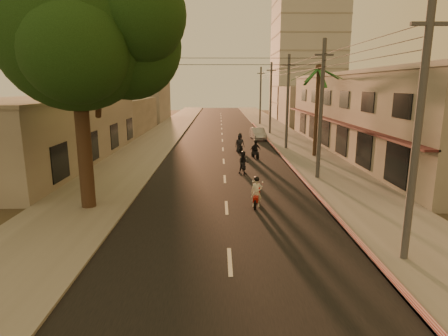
{
  "coord_description": "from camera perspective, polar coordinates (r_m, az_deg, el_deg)",
  "views": [
    {
      "loc": [
        -0.37,
        -16.24,
        6.12
      ],
      "look_at": [
        -0.1,
        4.55,
        1.53
      ],
      "focal_mm": 30.0,
      "sensor_mm": 36.0,
      "label": 1
    }
  ],
  "objects": [
    {
      "name": "scooter_red",
      "position": [
        19.28,
        4.98,
        -3.87
      ],
      "size": [
        0.77,
        1.63,
        1.62
      ],
      "rotation": [
        0.0,
        0.0,
        -0.21
      ],
      "color": "black",
      "rests_on": "ground"
    },
    {
      "name": "broadleaf_tree",
      "position": [
        19.56,
        -20.48,
        18.62
      ],
      "size": [
        9.6,
        8.7,
        12.1
      ],
      "color": "black",
      "rests_on": "ground"
    },
    {
      "name": "filler_left_far",
      "position": [
        69.64,
        -12.22,
        10.01
      ],
      "size": [
        8.0,
        14.0,
        7.0
      ],
      "primitive_type": "cube",
      "color": "#9C968D",
      "rests_on": "ground"
    },
    {
      "name": "scooter_mid_b",
      "position": [
        32.07,
        4.81,
        2.74
      ],
      "size": [
        1.09,
        1.62,
        1.62
      ],
      "rotation": [
        0.0,
        0.0,
        0.27
      ],
      "color": "black",
      "rests_on": "ground"
    },
    {
      "name": "curb_stripe",
      "position": [
        32.28,
        9.02,
        1.54
      ],
      "size": [
        0.2,
        60.0,
        0.2
      ],
      "primitive_type": "cube",
      "color": "red",
      "rests_on": "ground"
    },
    {
      "name": "left_building",
      "position": [
        33.35,
        -24.95,
        5.23
      ],
      "size": [
        8.2,
        24.2,
        5.2
      ],
      "color": "#9C968D",
      "rests_on": "ground"
    },
    {
      "name": "sidewalk_left",
      "position": [
        37.43,
        -11.74,
        2.87
      ],
      "size": [
        5.0,
        140.0,
        0.12
      ],
      "primitive_type": "cube",
      "color": "slate",
      "rests_on": "ground"
    },
    {
      "name": "ground",
      "position": [
        17.36,
        0.52,
        -8.2
      ],
      "size": [
        160.0,
        160.0,
        0.0
      ],
      "primitive_type": "plane",
      "color": "#383023",
      "rests_on": "ground"
    },
    {
      "name": "parked_car",
      "position": [
        43.68,
        5.2,
        5.22
      ],
      "size": [
        1.99,
        4.25,
        1.34
      ],
      "primitive_type": "imported",
      "rotation": [
        0.0,
        0.0,
        0.07
      ],
      "color": "#92959A",
      "rests_on": "ground"
    },
    {
      "name": "sidewalk_right",
      "position": [
        37.57,
        11.37,
        2.92
      ],
      "size": [
        5.0,
        140.0,
        0.12
      ],
      "primitive_type": "cube",
      "color": "slate",
      "rests_on": "ground"
    },
    {
      "name": "scooter_mid_a",
      "position": [
        26.54,
        2.99,
        0.71
      ],
      "size": [
        0.75,
        1.65,
        1.62
      ],
      "rotation": [
        0.0,
        0.0,
        -0.01
      ],
      "color": "black",
      "rests_on": "ground"
    },
    {
      "name": "filler_right",
      "position": [
        62.98,
        12.61,
        9.31
      ],
      "size": [
        8.0,
        14.0,
        6.0
      ],
      "primitive_type": "cube",
      "color": "#9C968D",
      "rests_on": "ground"
    },
    {
      "name": "palm_tree",
      "position": [
        33.32,
        14.22,
        13.85
      ],
      "size": [
        5.0,
        5.0,
        8.2
      ],
      "color": "black",
      "rests_on": "ground"
    },
    {
      "name": "filler_left_near",
      "position": [
        52.2,
        -16.03,
        7.66
      ],
      "size": [
        8.0,
        14.0,
        4.4
      ],
      "primitive_type": "cube",
      "color": "#9C968D",
      "rests_on": "ground"
    },
    {
      "name": "scooter_far_a",
      "position": [
        34.71,
        2.41,
        3.69
      ],
      "size": [
        1.05,
        1.88,
        1.87
      ],
      "rotation": [
        0.0,
        0.0,
        0.18
      ],
      "color": "black",
      "rests_on": "ground"
    },
    {
      "name": "road",
      "position": [
        36.75,
        -0.16,
        2.87
      ],
      "size": [
        10.0,
        140.0,
        0.02
      ],
      "primitive_type": "cube",
      "color": "black",
      "rests_on": "ground"
    },
    {
      "name": "distant_tower",
      "position": [
        74.49,
        12.6,
        18.23
      ],
      "size": [
        12.1,
        12.1,
        28.0
      ],
      "color": "#B7B5B2",
      "rests_on": "ground"
    },
    {
      "name": "shophouse_row",
      "position": [
        37.19,
        22.12,
        7.73
      ],
      "size": [
        8.8,
        34.2,
        7.3
      ],
      "color": "gray",
      "rests_on": "ground"
    },
    {
      "name": "utility_poles",
      "position": [
        36.83,
        9.78,
        12.92
      ],
      "size": [
        1.2,
        48.26,
        9.0
      ],
      "color": "#38383A",
      "rests_on": "ground"
    }
  ]
}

